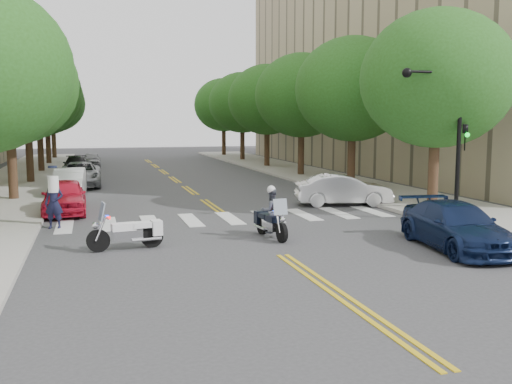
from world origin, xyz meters
name	(u,v)px	position (x,y,z in m)	size (l,w,h in m)	color
ground	(282,255)	(0.00, 0.00, 0.00)	(140.00, 140.00, 0.00)	#38383A
sidewalk_left	(19,183)	(-9.50, 22.00, 0.07)	(5.00, 60.00, 0.15)	#9E9991
sidewalk_right	(310,175)	(9.50, 22.00, 0.07)	(5.00, 60.00, 0.15)	#9E9991
building_right	(481,33)	(26.00, 26.00, 11.00)	(26.00, 44.00, 22.00)	tan
tree_l_1	(8,83)	(-8.80, 14.00, 5.55)	(6.40, 6.40, 8.45)	#382316
tree_l_2	(26,92)	(-8.80, 22.00, 5.55)	(6.40, 6.40, 8.45)	#382316
tree_l_3	(38,97)	(-8.80, 30.00, 5.55)	(6.40, 6.40, 8.45)	#382316
tree_l_4	(46,101)	(-8.80, 38.00, 5.55)	(6.40, 6.40, 8.45)	#382316
tree_l_5	(52,104)	(-8.80, 46.00, 5.55)	(6.40, 6.40, 8.45)	#382316
tree_r_0	(437,79)	(8.80, 6.00, 5.55)	(6.40, 6.40, 8.45)	#382316
tree_r_1	(353,89)	(8.80, 14.00, 5.55)	(6.40, 6.40, 8.45)	#382316
tree_r_2	(302,95)	(8.80, 22.00, 5.55)	(6.40, 6.40, 8.45)	#382316
tree_r_3	(267,100)	(8.80, 30.00, 5.55)	(6.40, 6.40, 8.45)	#382316
tree_r_4	(242,103)	(8.80, 38.00, 5.55)	(6.40, 6.40, 8.45)	#382316
tree_r_5	(224,105)	(8.80, 46.00, 5.55)	(6.40, 6.40, 8.45)	#382316
traffic_signal_pole	(449,124)	(7.72, 3.50, 3.72)	(2.82, 0.42, 6.00)	black
motorcycle_police	(271,214)	(0.42, 2.48, 0.77)	(0.78, 2.14, 1.74)	black
motorcycle_parked	(132,232)	(-4.07, 2.02, 0.51)	(2.27, 0.73, 1.47)	black
officer_standing	(54,203)	(-6.50, 6.15, 0.91)	(0.66, 0.43, 1.81)	black
convertible	(343,190)	(5.79, 8.50, 0.71)	(1.51, 4.33, 1.43)	silver
sedan_blue	(456,226)	(5.26, -0.66, 0.69)	(1.94, 4.78, 1.39)	#0F1C40
parked_car_a	(64,196)	(-6.30, 9.50, 0.72)	(1.71, 4.24, 1.45)	red
parked_car_b	(70,182)	(-6.30, 15.46, 0.70)	(1.49, 4.26, 1.40)	silver
parked_car_c	(80,174)	(-5.86, 19.62, 0.72)	(2.37, 5.15, 1.43)	gray
parked_car_d	(76,165)	(-6.30, 28.38, 0.63)	(1.76, 4.32, 1.26)	black
parked_car_e	(91,160)	(-5.20, 34.00, 0.61)	(1.45, 3.60, 1.23)	gray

